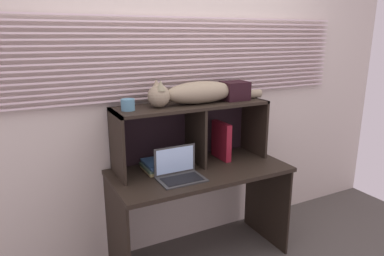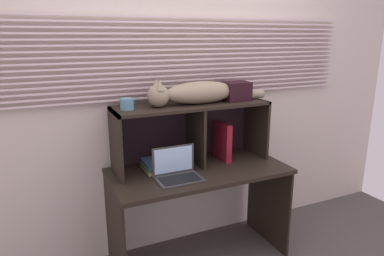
{
  "view_description": "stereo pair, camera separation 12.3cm",
  "coord_description": "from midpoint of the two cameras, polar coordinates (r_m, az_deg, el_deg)",
  "views": [
    {
      "loc": [
        -1.15,
        -1.9,
        1.7
      ],
      "look_at": [
        0.0,
        0.33,
        1.03
      ],
      "focal_mm": 32.56,
      "sensor_mm": 36.0,
      "label": 1
    },
    {
      "loc": [
        -1.04,
        -1.96,
        1.7
      ],
      "look_at": [
        0.0,
        0.33,
        1.03
      ],
      "focal_mm": 32.56,
      "sensor_mm": 36.0,
      "label": 2
    }
  ],
  "objects": [
    {
      "name": "book_stack",
      "position": [
        2.57,
        -7.12,
        -6.15
      ],
      "size": [
        0.2,
        0.24,
        0.07
      ],
      "color": "tan",
      "rests_on": "desk"
    },
    {
      "name": "small_basket",
      "position": [
        2.38,
        -11.92,
        3.75
      ],
      "size": [
        0.09,
        0.09,
        0.08
      ],
      "primitive_type": "cylinder",
      "color": "teal",
      "rests_on": "hutch_shelf_unit"
    },
    {
      "name": "hutch_shelf_unit",
      "position": [
        2.62,
        -1.6,
        0.92
      ],
      "size": [
        1.17,
        0.35,
        0.46
      ],
      "color": "black",
      "rests_on": "desk"
    },
    {
      "name": "back_panel_with_blinds",
      "position": [
        2.75,
        -3.42,
        5.62
      ],
      "size": [
        4.4,
        0.08,
        2.5
      ],
      "color": "beige",
      "rests_on": "ground"
    },
    {
      "name": "cat",
      "position": [
        2.55,
        -0.84,
        5.76
      ],
      "size": [
        0.96,
        0.19,
        0.19
      ],
      "color": "gray",
      "rests_on": "hutch_shelf_unit"
    },
    {
      "name": "desk",
      "position": [
        2.64,
        -0.04,
        -9.88
      ],
      "size": [
        1.3,
        0.62,
        0.75
      ],
      "color": "black",
      "rests_on": "ground"
    },
    {
      "name": "storage_box",
      "position": [
        2.73,
        5.72,
        6.08
      ],
      "size": [
        0.2,
        0.16,
        0.14
      ],
      "primitive_type": "cube",
      "color": "black",
      "rests_on": "hutch_shelf_unit"
    },
    {
      "name": "binder_upright",
      "position": [
        2.75,
        3.55,
        -2.07
      ],
      "size": [
        0.05,
        0.23,
        0.29
      ],
      "primitive_type": "cube",
      "color": "maroon",
      "rests_on": "desk"
    },
    {
      "name": "laptop",
      "position": [
        2.41,
        -3.61,
        -7.21
      ],
      "size": [
        0.31,
        0.21,
        0.21
      ],
      "color": "#353535",
      "rests_on": "desk"
    }
  ]
}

